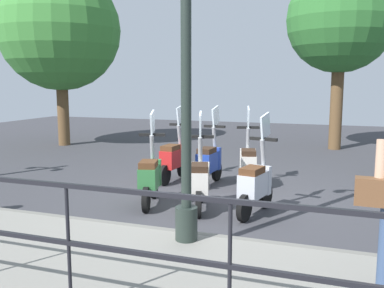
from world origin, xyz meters
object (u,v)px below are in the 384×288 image
(scooter_near_2, at_px, (150,176))
(scooter_far_1, at_px, (209,161))
(tree_large, at_px, (60,30))
(scooter_near_0, at_px, (256,183))
(lamp_post_near, at_px, (186,88))
(scooter_near_1, at_px, (200,180))
(scooter_far_0, at_px, (248,163))
(scooter_far_2, at_px, (174,158))
(tree_distant, at_px, (340,20))

(scooter_near_2, relative_size, scooter_far_1, 1.00)
(tree_large, relative_size, scooter_near_0, 3.55)
(lamp_post_near, relative_size, scooter_near_1, 2.64)
(scooter_far_1, bearing_deg, tree_large, 63.04)
(scooter_near_2, xyz_separation_m, scooter_far_0, (1.66, -1.27, 0.00))
(scooter_near_0, bearing_deg, scooter_far_2, 62.29)
(tree_distant, height_order, scooter_near_1, tree_distant)
(lamp_post_near, relative_size, tree_large, 0.74)
(lamp_post_near, bearing_deg, tree_distant, -9.60)
(tree_large, distance_m, scooter_near_1, 8.72)
(lamp_post_near, bearing_deg, scooter_near_2, 36.97)
(scooter_near_0, height_order, scooter_far_2, same)
(tree_large, xyz_separation_m, scooter_far_0, (-3.55, -6.72, -3.10))
(scooter_near_1, relative_size, scooter_near_2, 1.00)
(scooter_far_1, bearing_deg, scooter_far_2, 87.18)
(scooter_near_1, relative_size, scooter_far_2, 1.00)
(scooter_far_2, bearing_deg, lamp_post_near, -151.26)
(scooter_near_1, bearing_deg, tree_large, 34.13)
(scooter_near_1, distance_m, scooter_far_0, 1.69)
(scooter_near_0, bearing_deg, tree_distant, 3.76)
(scooter_near_1, height_order, scooter_far_2, same)
(tree_distant, xyz_separation_m, scooter_near_2, (-7.20, 2.73, -3.29))
(scooter_far_0, xyz_separation_m, scooter_far_1, (-0.04, 0.76, 0.00))
(scooter_far_0, bearing_deg, scooter_near_1, 151.20)
(scooter_near_2, bearing_deg, tree_large, 30.49)
(lamp_post_near, distance_m, tree_distant, 9.15)
(tree_distant, distance_m, scooter_near_1, 8.11)
(scooter_near_1, xyz_separation_m, scooter_far_1, (1.59, 0.33, 0.00))
(tree_large, relative_size, scooter_near_1, 3.55)
(tree_distant, xyz_separation_m, scooter_near_1, (-7.17, 1.89, -3.29))
(scooter_near_1, bearing_deg, scooter_far_2, 17.03)
(lamp_post_near, xyz_separation_m, scooter_far_2, (3.36, 1.51, -1.46))
(scooter_far_0, height_order, scooter_far_2, same)
(scooter_near_1, distance_m, scooter_far_1, 1.63)
(tree_distant, distance_m, scooter_near_0, 7.91)
(scooter_near_1, distance_m, scooter_near_2, 0.85)
(tree_large, relative_size, scooter_near_2, 3.55)
(tree_large, height_order, scooter_near_1, tree_large)
(scooter_near_0, bearing_deg, scooter_far_1, 49.84)
(scooter_far_1, relative_size, scooter_far_2, 1.00)
(scooter_near_2, height_order, scooter_far_1, same)
(tree_large, xyz_separation_m, scooter_near_1, (-5.18, -6.29, -3.10))
(scooter_near_0, distance_m, scooter_far_2, 2.59)
(scooter_near_1, relative_size, scooter_far_0, 1.00)
(tree_large, height_order, tree_distant, tree_large)
(scooter_far_1, distance_m, scooter_far_2, 0.79)
(scooter_near_2, relative_size, scooter_far_2, 1.00)
(scooter_near_1, xyz_separation_m, scooter_far_2, (1.69, 1.12, 0.00))
(scooter_near_0, bearing_deg, scooter_near_1, 104.71)
(lamp_post_near, xyz_separation_m, scooter_near_0, (1.71, -0.49, -1.46))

